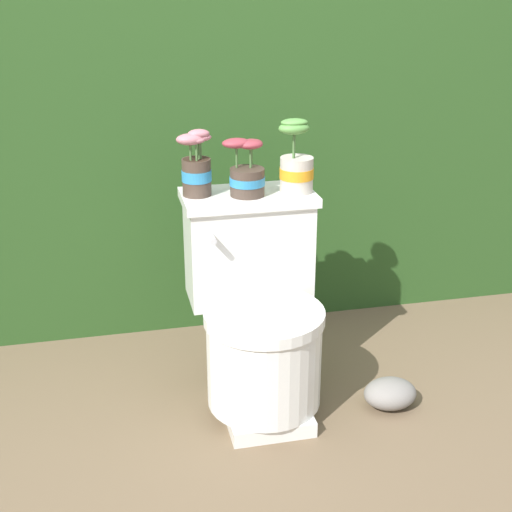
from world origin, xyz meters
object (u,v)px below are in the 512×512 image
at_px(potted_plant_midleft, 247,173).
at_px(potted_plant_middle, 296,164).
at_px(toilet, 258,314).
at_px(garden_stone, 390,393).
at_px(potted_plant_left, 196,167).

height_order(potted_plant_midleft, potted_plant_middle, potted_plant_middle).
relative_size(toilet, garden_stone, 3.86).
bearing_deg(potted_plant_left, potted_plant_midleft, -11.72).
distance_m(potted_plant_midleft, potted_plant_middle, 0.16).
relative_size(potted_plant_midleft, potted_plant_middle, 0.76).
bearing_deg(garden_stone, potted_plant_midleft, 148.00).
xyz_separation_m(toilet, potted_plant_middle, (0.15, 0.12, 0.45)).
xyz_separation_m(toilet, potted_plant_midleft, (-0.01, 0.12, 0.43)).
relative_size(toilet, potted_plant_middle, 2.87).
bearing_deg(potted_plant_midleft, potted_plant_middle, -0.30).
relative_size(potted_plant_left, garden_stone, 1.20).
distance_m(potted_plant_left, potted_plant_middle, 0.32).
distance_m(potted_plant_middle, garden_stone, 0.81).
relative_size(potted_plant_middle, garden_stone, 1.34).
bearing_deg(potted_plant_middle, potted_plant_left, 174.03).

